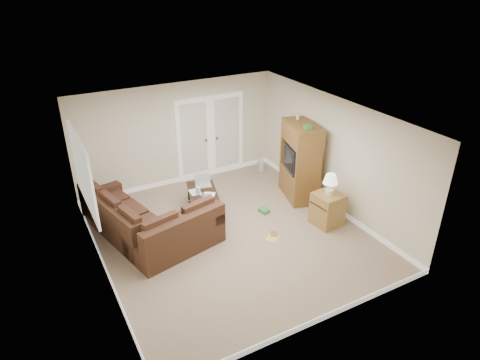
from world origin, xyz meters
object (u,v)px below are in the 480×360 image
sectional_sofa (146,225)px  side_cabinet (328,207)px  tv_armoire (300,161)px  coffee_table (203,201)px

sectional_sofa → side_cabinet: side_cabinet is taller
tv_armoire → sectional_sofa: bearing=-164.0°
sectional_sofa → coffee_table: bearing=4.1°
tv_armoire → side_cabinet: bearing=-83.1°
tv_armoire → side_cabinet: (-0.19, -1.28, -0.49)m
side_cabinet → tv_armoire: bearing=76.4°
sectional_sofa → side_cabinet: bearing=-32.9°
coffee_table → tv_armoire: tv_armoire is taller
sectional_sofa → tv_armoire: tv_armoire is taller
sectional_sofa → tv_armoire: 3.72m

